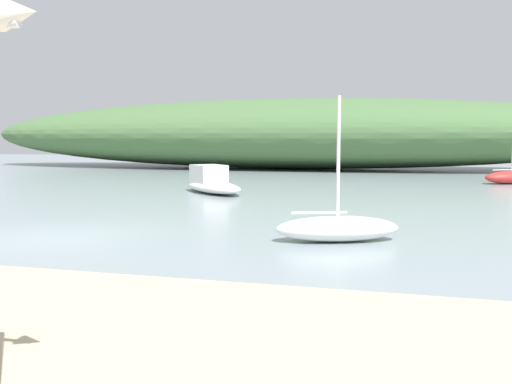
% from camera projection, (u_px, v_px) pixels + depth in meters
% --- Properties ---
extents(ground_plane, '(120.00, 120.00, 0.00)m').
position_uv_depth(ground_plane, '(60.00, 237.00, 12.65)').
color(ground_plane, gray).
extents(distant_hill, '(51.71, 11.98, 5.39)m').
position_uv_depth(distant_hill, '(287.00, 134.00, 42.38)').
color(distant_hill, '#476B3D').
rests_on(distant_hill, ground).
extents(sailboat_west_reach, '(3.16, 2.41, 3.65)m').
position_uv_depth(sailboat_west_reach, '(511.00, 177.00, 27.72)').
color(sailboat_west_reach, '#B72D28').
rests_on(sailboat_west_reach, ground).
extents(sailboat_centre_water, '(2.96, 1.91, 3.22)m').
position_uv_depth(sailboat_centre_water, '(337.00, 228.00, 12.12)').
color(sailboat_centre_water, white).
rests_on(sailboat_centre_water, ground).
extents(motorboat_by_sandbar, '(4.05, 4.12, 1.18)m').
position_uv_depth(motorboat_by_sandbar, '(212.00, 183.00, 23.13)').
color(motorboat_by_sandbar, white).
rests_on(motorboat_by_sandbar, ground).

